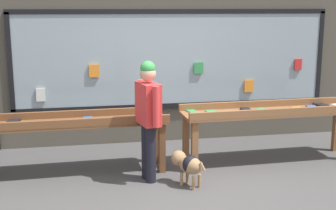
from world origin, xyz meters
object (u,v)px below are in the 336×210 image
(display_table_left, at_px, (70,127))
(small_dog, at_px, (188,164))
(display_table_right, at_px, (271,115))
(person_browsing, at_px, (148,112))

(display_table_left, bearing_deg, small_dog, -26.68)
(small_dog, bearing_deg, display_table_right, -97.56)
(small_dog, bearing_deg, person_browsing, 22.76)
(display_table_left, bearing_deg, display_table_right, 0.08)
(person_browsing, distance_m, small_dog, 0.87)
(display_table_left, bearing_deg, person_browsing, -23.93)
(display_table_right, bearing_deg, small_dog, -152.53)
(display_table_right, xyz_separation_m, person_browsing, (-1.96, -0.47, 0.24))
(display_table_left, xyz_separation_m, person_browsing, (1.04, -0.46, 0.27))
(display_table_left, relative_size, person_browsing, 1.68)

